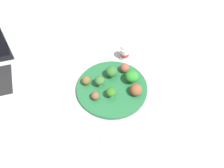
# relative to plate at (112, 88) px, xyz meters

# --- Properties ---
(ground_plane) EXTENTS (4.00, 4.00, 0.00)m
(ground_plane) POSITION_rel_plate_xyz_m (0.00, 0.00, -0.01)
(ground_plane) COLOR #B2B2AD
(plate) EXTENTS (0.28, 0.28, 0.02)m
(plate) POSITION_rel_plate_xyz_m (0.00, 0.00, 0.00)
(plate) COLOR #236638
(plate) RESTS_ON ground_plane
(broccoli_floret_mid_right) EXTENTS (0.05, 0.05, 0.05)m
(broccoli_floret_mid_right) POSITION_rel_plate_xyz_m (0.05, 0.01, 0.04)
(broccoli_floret_mid_right) COLOR #93CF7C
(broccoli_floret_mid_right) RESTS_ON plate
(broccoli_floret_center) EXTENTS (0.04, 0.04, 0.04)m
(broccoli_floret_center) POSITION_rel_plate_xyz_m (-0.04, -0.01, 0.03)
(broccoli_floret_center) COLOR #8DC173
(broccoli_floret_center) RESTS_ON plate
(broccoli_floret_front_right) EXTENTS (0.04, 0.04, 0.05)m
(broccoli_floret_front_right) POSITION_rel_plate_xyz_m (-0.00, 0.05, 0.04)
(broccoli_floret_front_right) COLOR #AAC479
(broccoli_floret_front_right) RESTS_ON plate
(broccoli_floret_far_rim) EXTENTS (0.05, 0.05, 0.05)m
(broccoli_floret_far_rim) POSITION_rel_plate_xyz_m (0.04, -0.07, 0.04)
(broccoli_floret_far_rim) COLOR #A1C47A
(broccoli_floret_far_rim) RESTS_ON plate
(meatball_front_left) EXTENTS (0.04, 0.04, 0.04)m
(meatball_front_left) POSITION_rel_plate_xyz_m (0.09, -0.04, 0.03)
(meatball_front_left) COLOR brown
(meatball_front_left) RESTS_ON plate
(meatball_far_rim) EXTENTS (0.04, 0.04, 0.04)m
(meatball_far_rim) POSITION_rel_plate_xyz_m (-0.00, 0.10, 0.03)
(meatball_far_rim) COLOR brown
(meatball_far_rim) RESTS_ON plate
(meatball_back_right) EXTENTS (0.03, 0.03, 0.03)m
(meatball_back_right) POSITION_rel_plate_xyz_m (-0.06, 0.05, 0.02)
(meatball_back_right) COLOR brown
(meatball_back_right) RESTS_ON plate
(meatball_near_rim) EXTENTS (0.05, 0.05, 0.05)m
(meatball_near_rim) POSITION_rel_plate_xyz_m (-0.01, -0.10, 0.03)
(meatball_near_rim) COLOR brown
(meatball_near_rim) RESTS_ON plate
(napkin) EXTENTS (0.18, 0.14, 0.01)m
(napkin) POSITION_rel_plate_xyz_m (-0.26, 0.01, -0.01)
(napkin) COLOR white
(napkin) RESTS_ON ground_plane
(fork) EXTENTS (0.12, 0.03, 0.01)m
(fork) POSITION_rel_plate_xyz_m (-0.25, 0.02, -0.00)
(fork) COLOR silver
(fork) RESTS_ON napkin
(knife) EXTENTS (0.15, 0.04, 0.01)m
(knife) POSITION_rel_plate_xyz_m (-0.26, -0.01, -0.00)
(knife) COLOR silver
(knife) RESTS_ON napkin
(yogurt_bottle) EXTENTS (0.04, 0.04, 0.07)m
(yogurt_bottle) POSITION_rel_plate_xyz_m (0.18, -0.02, 0.02)
(yogurt_bottle) COLOR white
(yogurt_bottle) RESTS_ON ground_plane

